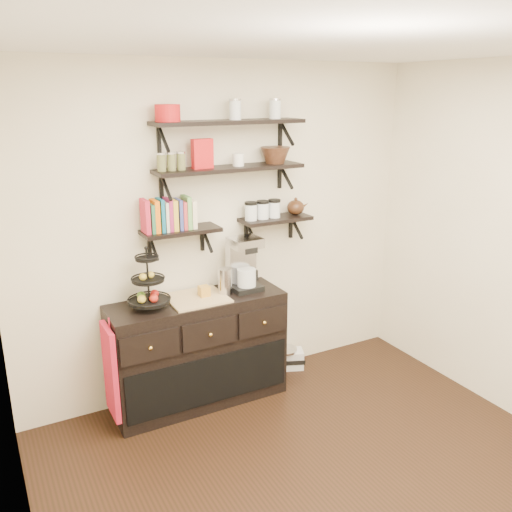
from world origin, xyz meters
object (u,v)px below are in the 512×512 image
(fruit_stand, at_px, (149,288))
(coffee_maker, at_px, (244,264))
(sideboard, at_px, (198,351))
(radio, at_px, (285,358))

(fruit_stand, relative_size, coffee_maker, 1.04)
(sideboard, xyz_separation_m, radio, (0.91, 0.13, -0.36))
(fruit_stand, distance_m, radio, 1.61)
(fruit_stand, distance_m, coffee_maker, 0.81)
(sideboard, relative_size, coffee_maker, 3.17)
(sideboard, relative_size, radio, 3.88)
(sideboard, distance_m, coffee_maker, 0.79)
(sideboard, xyz_separation_m, fruit_stand, (-0.38, 0.00, 0.61))
(fruit_stand, bearing_deg, radio, 5.78)
(sideboard, bearing_deg, fruit_stand, 179.53)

